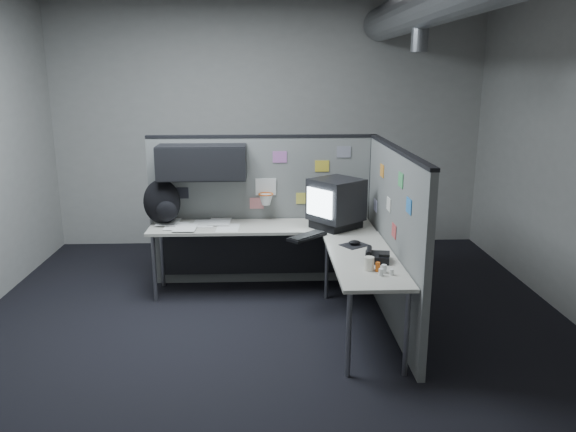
{
  "coord_description": "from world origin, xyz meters",
  "views": [
    {
      "loc": [
        -0.06,
        -4.63,
        2.25
      ],
      "look_at": [
        0.15,
        0.35,
        0.99
      ],
      "focal_mm": 35.0,
      "sensor_mm": 36.0,
      "label": 1
    }
  ],
  "objects_px": {
    "phone": "(377,256)",
    "backpack": "(162,203)",
    "desk": "(286,244)",
    "monitor": "(336,203)",
    "keyboard": "(307,236)"
  },
  "relations": [
    {
      "from": "desk",
      "to": "monitor",
      "type": "height_order",
      "value": "monitor"
    },
    {
      "from": "desk",
      "to": "monitor",
      "type": "xyz_separation_m",
      "value": [
        0.51,
        0.16,
        0.38
      ]
    },
    {
      "from": "monitor",
      "to": "keyboard",
      "type": "relative_size",
      "value": 1.52
    },
    {
      "from": "desk",
      "to": "monitor",
      "type": "relative_size",
      "value": 3.74
    },
    {
      "from": "desk",
      "to": "phone",
      "type": "bearing_deg",
      "value": -51.01
    },
    {
      "from": "desk",
      "to": "phone",
      "type": "relative_size",
      "value": 9.1
    },
    {
      "from": "desk",
      "to": "phone",
      "type": "height_order",
      "value": "phone"
    },
    {
      "from": "desk",
      "to": "monitor",
      "type": "distance_m",
      "value": 0.65
    },
    {
      "from": "desk",
      "to": "phone",
      "type": "xyz_separation_m",
      "value": [
        0.72,
        -0.89,
        0.16
      ]
    },
    {
      "from": "keyboard",
      "to": "phone",
      "type": "bearing_deg",
      "value": -51.08
    },
    {
      "from": "keyboard",
      "to": "backpack",
      "type": "xyz_separation_m",
      "value": [
        -1.46,
        0.58,
        0.21
      ]
    },
    {
      "from": "phone",
      "to": "backpack",
      "type": "relative_size",
      "value": 0.54
    },
    {
      "from": "monitor",
      "to": "backpack",
      "type": "distance_m",
      "value": 1.79
    },
    {
      "from": "monitor",
      "to": "desk",
      "type": "bearing_deg",
      "value": -155.43
    },
    {
      "from": "desk",
      "to": "backpack",
      "type": "distance_m",
      "value": 1.37
    }
  ]
}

